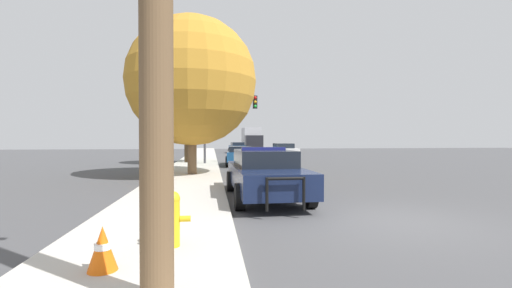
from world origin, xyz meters
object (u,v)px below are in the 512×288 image
(police_car, at_px, (265,173))
(box_truck, at_px, (251,139))
(car_background_midblock, at_px, (240,155))
(car_background_distant, at_px, (237,147))
(fire_hydrant, at_px, (172,217))
(traffic_cone, at_px, (103,248))
(car_background_oncoming, at_px, (284,151))
(tree_sidewalk_near, at_px, (192,81))
(tree_sidewalk_mid, at_px, (186,103))
(traffic_light, at_px, (227,113))

(police_car, bearing_deg, box_truck, -97.02)
(car_background_midblock, distance_m, car_background_distant, 20.24)
(fire_hydrant, distance_m, traffic_cone, 1.20)
(fire_hydrant, height_order, car_background_oncoming, car_background_oncoming)
(car_background_distant, bearing_deg, police_car, -95.81)
(traffic_cone, bearing_deg, car_background_midblock, 79.89)
(car_background_oncoming, xyz_separation_m, tree_sidewalk_near, (-7.15, -12.39, 3.81))
(car_background_midblock, distance_m, car_background_oncoming, 7.19)
(police_car, xyz_separation_m, tree_sidewalk_mid, (-3.40, 14.70, 3.60))
(police_car, relative_size, car_background_midblock, 1.13)
(car_background_midblock, bearing_deg, traffic_cone, -95.53)
(tree_sidewalk_near, bearing_deg, box_truck, 78.40)
(police_car, xyz_separation_m, fire_hydrant, (-2.22, -4.84, -0.19))
(car_background_distant, bearing_deg, tree_sidewalk_mid, -108.23)
(police_car, bearing_deg, car_background_midblock, -92.49)
(box_truck, bearing_deg, car_background_oncoming, 92.00)
(car_background_oncoming, bearing_deg, tree_sidewalk_near, 59.39)
(fire_hydrant, height_order, traffic_cone, fire_hydrant)
(car_background_oncoming, height_order, tree_sidewalk_mid, tree_sidewalk_mid)
(car_background_distant, xyz_separation_m, traffic_cone, (-4.63, -38.91, -0.32))
(car_background_midblock, relative_size, traffic_cone, 8.21)
(traffic_light, xyz_separation_m, tree_sidewalk_mid, (-2.84, 1.19, 0.81))
(tree_sidewalk_mid, bearing_deg, traffic_light, -22.72)
(fire_hydrant, height_order, box_truck, box_truck)
(fire_hydrant, relative_size, traffic_light, 0.18)
(fire_hydrant, relative_size, traffic_cone, 1.52)
(tree_sidewalk_near, height_order, traffic_cone, tree_sidewalk_near)
(traffic_cone, bearing_deg, car_background_distant, 83.22)
(car_background_midblock, xyz_separation_m, car_background_distant, (1.29, 20.20, 0.02))
(traffic_light, bearing_deg, fire_hydrant, -95.16)
(tree_sidewalk_mid, distance_m, tree_sidewalk_near, 8.38)
(car_background_distant, bearing_deg, traffic_light, -99.37)
(fire_hydrant, bearing_deg, box_truck, 81.74)
(car_background_oncoming, bearing_deg, tree_sidewalk_mid, 26.23)
(police_car, bearing_deg, car_background_distant, -93.80)
(car_background_distant, height_order, tree_sidewalk_mid, tree_sidewalk_mid)
(traffic_light, height_order, tree_sidewalk_near, tree_sidewalk_near)
(fire_hydrant, bearing_deg, car_background_midblock, 81.81)
(box_truck, bearing_deg, fire_hydrant, 82.26)
(tree_sidewalk_mid, distance_m, traffic_cone, 20.82)
(fire_hydrant, height_order, car_background_distant, car_background_distant)
(car_background_distant, bearing_deg, traffic_cone, -99.77)
(police_car, height_order, traffic_cone, police_car)
(police_car, bearing_deg, traffic_light, -88.59)
(car_background_midblock, xyz_separation_m, tree_sidewalk_near, (-2.88, -6.61, 3.86))
(traffic_cone, bearing_deg, traffic_light, 82.81)
(tree_sidewalk_mid, xyz_separation_m, tree_sidewalk_near, (0.86, -8.33, 0.19))
(car_background_midblock, xyz_separation_m, traffic_cone, (-3.34, -18.71, -0.30))
(car_background_midblock, height_order, box_truck, box_truck)
(car_background_oncoming, height_order, tree_sidewalk_near, tree_sidewalk_near)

